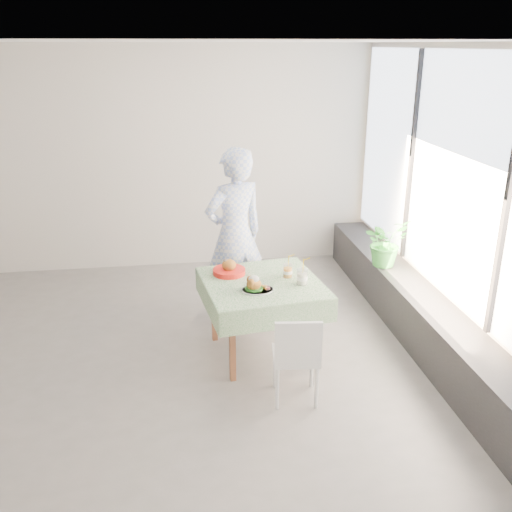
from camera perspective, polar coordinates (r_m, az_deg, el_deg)
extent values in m
plane|color=slate|center=(5.53, -12.19, -10.30)|extent=(6.00, 6.00, 0.00)
plane|color=white|center=(4.77, -14.83, 20.04)|extent=(6.00, 6.00, 0.00)
cube|color=beige|center=(7.40, -12.02, 9.25)|extent=(6.00, 0.02, 2.80)
cube|color=beige|center=(2.68, -17.18, -11.64)|extent=(6.00, 0.02, 2.80)
cube|color=beige|center=(5.57, 19.13, 4.94)|extent=(0.02, 5.00, 2.80)
cube|color=#D1E0F9|center=(5.50, 19.15, 7.45)|extent=(0.01, 4.80, 2.18)
cube|color=black|center=(5.88, 16.09, -5.93)|extent=(0.40, 4.80, 0.50)
cube|color=brown|center=(5.23, 0.62, -2.90)|extent=(1.01, 1.01, 0.04)
cube|color=silver|center=(5.22, 0.63, -2.64)|extent=(1.17, 1.17, 0.01)
cube|color=white|center=(6.05, -1.99, -2.64)|extent=(0.38, 0.38, 0.04)
cube|color=white|center=(6.14, -2.19, -0.22)|extent=(0.38, 0.04, 0.38)
cube|color=white|center=(4.73, 3.99, -9.89)|extent=(0.41, 0.41, 0.04)
cube|color=white|center=(4.49, 4.26, -8.74)|extent=(0.37, 0.08, 0.37)
imported|color=#94ADED|center=(5.91, -2.15, 2.07)|extent=(0.79, 0.67, 1.84)
cylinder|color=white|center=(5.02, 0.15, -3.41)|extent=(0.28, 0.28, 0.02)
cylinder|color=#154D13|center=(5.01, -0.21, -3.29)|extent=(0.16, 0.16, 0.02)
ellipsoid|color=#9C6425|center=(4.99, -0.21, -2.82)|extent=(0.13, 0.12, 0.10)
ellipsoid|color=white|center=(4.98, -0.21, -2.33)|extent=(0.10, 0.09, 0.07)
cylinder|color=maroon|center=(5.01, 1.17, -3.19)|extent=(0.05, 0.05, 0.03)
cylinder|color=white|center=(5.30, 3.19, -1.50)|extent=(0.09, 0.09, 0.12)
cylinder|color=orange|center=(5.30, 3.19, -1.65)|extent=(0.08, 0.08, 0.09)
cylinder|color=white|center=(5.28, 3.20, -0.85)|extent=(0.09, 0.09, 0.01)
cylinder|color=yellow|center=(5.26, 3.27, -0.40)|extent=(0.01, 0.03, 0.17)
cylinder|color=white|center=(5.16, 4.64, -2.09)|extent=(0.10, 0.10, 0.14)
cylinder|color=white|center=(5.16, 4.63, -2.26)|extent=(0.09, 0.09, 0.10)
cylinder|color=white|center=(5.13, 4.66, -1.34)|extent=(0.10, 0.10, 0.01)
cylinder|color=yellow|center=(5.11, 4.75, -0.81)|extent=(0.01, 0.04, 0.19)
cylinder|color=red|center=(5.39, -2.70, -1.55)|extent=(0.31, 0.31, 0.05)
cylinder|color=white|center=(5.38, -2.71, -1.42)|extent=(0.26, 0.26, 0.02)
ellipsoid|color=#9C6425|center=(5.36, -2.72, -0.92)|extent=(0.14, 0.13, 0.12)
imported|color=#32842C|center=(6.34, 12.84, 1.37)|extent=(0.60, 0.56, 0.53)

